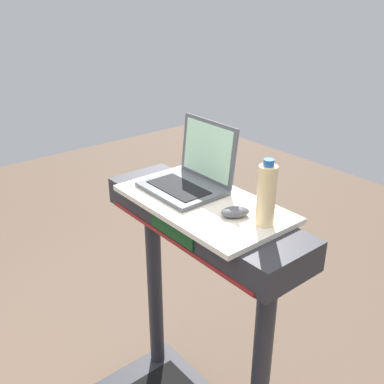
{
  "coord_description": "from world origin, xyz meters",
  "views": [
    {
      "loc": [
        1.13,
        -0.28,
        1.9
      ],
      "look_at": [
        0.0,
        0.65,
        1.23
      ],
      "focal_mm": 42.2,
      "sensor_mm": 36.0,
      "label": 1
    }
  ],
  "objects": [
    {
      "name": "water_bottle",
      "position": [
        0.27,
        0.74,
        1.29
      ],
      "size": [
        0.06,
        0.06,
        0.23
      ],
      "color": "beige",
      "rests_on": "desk_board"
    },
    {
      "name": "laptop",
      "position": [
        -0.12,
        0.74,
        1.23
      ],
      "size": [
        0.3,
        0.27,
        0.25
      ],
      "rotation": [
        0.0,
        0.0,
        -0.08
      ],
      "color": "#515459",
      "rests_on": "desk_board"
    },
    {
      "name": "desk_board",
      "position": [
        0.0,
        0.7,
        1.17
      ],
      "size": [
        0.66,
        0.37,
        0.02
      ],
      "primitive_type": "cube",
      "color": "beige",
      "rests_on": "treadmill_base"
    },
    {
      "name": "computer_mouse",
      "position": [
        0.16,
        0.71,
        1.2
      ],
      "size": [
        0.1,
        0.12,
        0.03
      ],
      "primitive_type": "ellipsoid",
      "rotation": [
        0.0,
        0.0,
        -0.49
      ],
      "color": "#4C4C51",
      "rests_on": "desk_board"
    }
  ]
}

